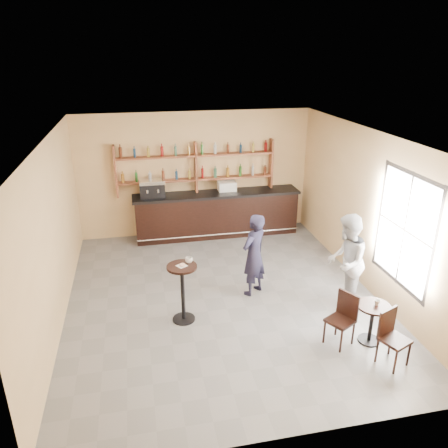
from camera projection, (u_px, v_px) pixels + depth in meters
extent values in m
plane|color=slate|center=(222.00, 297.00, 8.74)|extent=(7.00, 7.00, 0.00)
plane|color=white|center=(222.00, 137.00, 7.55)|extent=(7.00, 7.00, 0.00)
plane|color=#DCB47D|center=(195.00, 174.00, 11.32)|extent=(7.00, 0.00, 7.00)
plane|color=#DCB47D|center=(283.00, 335.00, 4.97)|extent=(7.00, 0.00, 7.00)
plane|color=#DCB47D|center=(53.00, 236.00, 7.58)|extent=(0.00, 7.00, 7.00)
plane|color=#DCB47D|center=(369.00, 212.00, 8.71)|extent=(0.00, 7.00, 7.00)
plane|color=white|center=(405.00, 230.00, 7.58)|extent=(0.00, 2.00, 2.00)
cube|color=white|center=(182.00, 266.00, 7.61)|extent=(0.22, 0.22, 0.00)
torus|color=#CD7C4B|center=(182.00, 265.00, 7.59)|extent=(0.14, 0.14, 0.04)
imported|color=white|center=(189.00, 260.00, 7.71)|extent=(0.13, 0.13, 0.10)
imported|color=black|center=(254.00, 255.00, 8.60)|extent=(0.74, 0.70, 1.70)
imported|color=white|center=(377.00, 303.00, 7.17)|extent=(0.11, 0.11, 0.09)
imported|color=#ABABB0|center=(346.00, 262.00, 8.16)|extent=(1.08, 1.14, 1.85)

